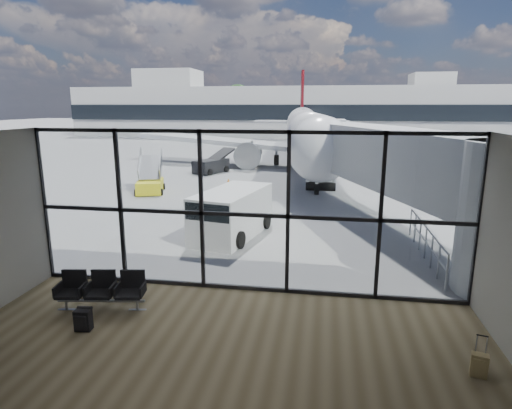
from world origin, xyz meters
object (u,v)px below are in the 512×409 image
(airliner, at_px, (307,132))
(mobile_stairs, at_px, (150,184))
(service_van, at_px, (231,213))
(backpack, at_px, (83,320))
(suitcase, at_px, (479,365))
(seating_row, at_px, (102,288))
(belt_loader, at_px, (212,165))

(airliner, distance_m, mobile_stairs, 17.03)
(airliner, bearing_deg, service_van, -100.17)
(service_van, xyz_separation_m, mobile_stairs, (-6.69, 7.80, -0.45))
(backpack, height_order, mobile_stairs, mobile_stairs)
(suitcase, distance_m, mobile_stairs, 20.83)
(seating_row, height_order, suitcase, seating_row)
(belt_loader, distance_m, mobile_stairs, 8.25)
(backpack, height_order, service_van, service_van)
(airliner, height_order, mobile_stairs, airliner)
(mobile_stairs, bearing_deg, backpack, -89.38)
(backpack, xyz_separation_m, airliner, (3.71, 30.10, 2.52))
(seating_row, bearing_deg, belt_loader, 89.14)
(airliner, bearing_deg, mobile_stairs, -125.94)
(seating_row, height_order, backpack, seating_row)
(backpack, xyz_separation_m, mobile_stairs, (-4.91, 15.59, 0.23))
(backpack, height_order, suitcase, suitcase)
(suitcase, relative_size, airliner, 0.02)
(suitcase, height_order, service_van, service_van)
(backpack, distance_m, suitcase, 8.48)
(belt_loader, bearing_deg, service_van, -47.46)
(service_van, bearing_deg, backpack, -90.51)
(service_van, bearing_deg, airliner, 97.46)
(seating_row, relative_size, belt_loader, 0.55)
(airliner, bearing_deg, backpack, -102.26)
(suitcase, xyz_separation_m, mobile_stairs, (-13.38, 15.97, 0.24))
(airliner, relative_size, mobile_stairs, 11.10)
(seating_row, bearing_deg, airliner, 73.65)
(belt_loader, height_order, mobile_stairs, mobile_stairs)
(seating_row, xyz_separation_m, belt_loader, (-3.15, 22.53, 0.05))
(service_van, height_order, belt_loader, service_van)
(mobile_stairs, bearing_deg, service_van, -66.25)
(mobile_stairs, bearing_deg, belt_loader, 61.64)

